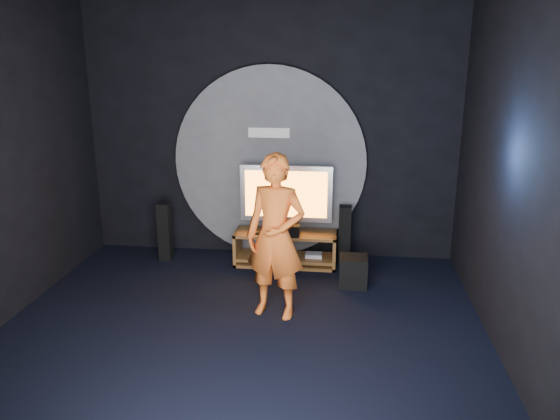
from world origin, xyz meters
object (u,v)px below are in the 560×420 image
object	(u,v)px
tower_speaker_left	(165,232)
player	(276,237)
tower_speaker_right	(345,235)
subwoofer	(353,271)
media_console	(286,250)
tv	(286,196)

from	to	relation	value
tower_speaker_left	player	xyz separation A→B (m)	(1.69, -1.44, 0.48)
tower_speaker_right	tower_speaker_left	bearing A→B (deg)	-176.85
subwoofer	player	size ratio (longest dim) A/B	0.21
media_console	subwoofer	distance (m)	1.07
media_console	player	bearing A→B (deg)	-88.40
tower_speaker_right	player	size ratio (longest dim) A/B	0.45
tower_speaker_right	player	world-z (taller)	player
tower_speaker_right	player	distance (m)	1.80
player	tv	bearing A→B (deg)	105.34
media_console	subwoofer	world-z (taller)	media_console
tower_speaker_right	media_console	bearing A→B (deg)	-171.10
tower_speaker_left	subwoofer	distance (m)	2.61
media_console	tower_speaker_left	size ratio (longest dim) A/B	1.68
subwoofer	player	distance (m)	1.39
tv	tower_speaker_right	bearing A→B (deg)	3.95
media_console	player	distance (m)	1.60
player	tower_speaker_left	bearing A→B (deg)	153.25
tower_speaker_left	tv	bearing A→B (deg)	2.77
tower_speaker_left	player	bearing A→B (deg)	-40.28
media_console	tower_speaker_right	bearing A→B (deg)	8.90
media_console	subwoofer	xyz separation A→B (m)	(0.89, -0.59, -0.01)
tower_speaker_left	tower_speaker_right	xyz separation A→B (m)	(2.43, 0.13, 0.00)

